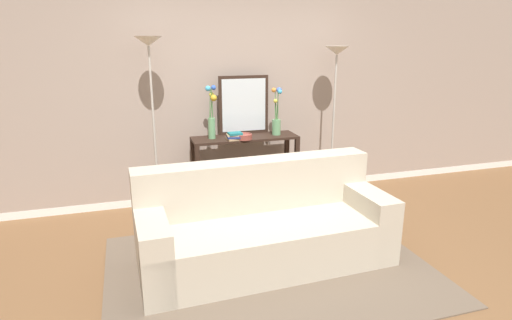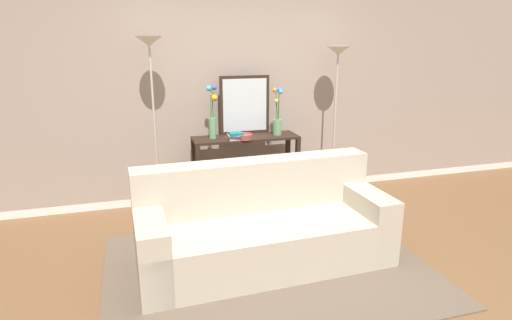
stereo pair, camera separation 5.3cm
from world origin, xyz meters
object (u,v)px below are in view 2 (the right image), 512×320
(fruit_bowl, at_px, (244,136))
(book_row_under_console, at_px, (222,202))
(book_stack, at_px, (235,136))
(couch, at_px, (263,228))
(floor_lamp_left, at_px, (151,78))
(floor_lamp_right, at_px, (337,81))
(wall_mirror, at_px, (245,105))
(vase_tall_flowers, at_px, (213,115))
(console_table, at_px, (246,159))
(vase_short_flowers, at_px, (278,118))

(fruit_bowl, bearing_deg, book_row_under_console, 154.33)
(book_stack, bearing_deg, couch, -92.68)
(couch, bearing_deg, floor_lamp_left, 122.03)
(floor_lamp_right, bearing_deg, wall_mirror, 168.78)
(couch, bearing_deg, floor_lamp_right, 44.77)
(floor_lamp_left, relative_size, vase_tall_flowers, 3.26)
(vase_tall_flowers, xyz_separation_m, book_stack, (0.23, -0.13, -0.23))
(floor_lamp_left, height_order, floor_lamp_right, floor_lamp_left)
(fruit_bowl, bearing_deg, wall_mirror, 73.99)
(wall_mirror, bearing_deg, book_row_under_console, -154.38)
(console_table, distance_m, book_stack, 0.36)
(console_table, distance_m, book_row_under_console, 0.60)
(couch, height_order, vase_tall_flowers, vase_tall_flowers)
(couch, bearing_deg, vase_short_flowers, 66.17)
(fruit_bowl, relative_size, book_row_under_console, 0.44)
(couch, bearing_deg, vase_tall_flowers, 96.99)
(floor_lamp_right, bearing_deg, floor_lamp_left, -180.00)
(floor_lamp_left, relative_size, fruit_bowl, 10.33)
(vase_tall_flowers, bearing_deg, book_row_under_console, -14.12)
(vase_tall_flowers, height_order, book_stack, vase_tall_flowers)
(fruit_bowl, relative_size, book_stack, 1.00)
(couch, distance_m, console_table, 1.39)
(vase_short_flowers, bearing_deg, fruit_bowl, -165.36)
(console_table, height_order, book_stack, book_stack)
(couch, xyz_separation_m, vase_short_flowers, (0.59, 1.34, 0.72))
(floor_lamp_left, bearing_deg, vase_short_flowers, 1.85)
(book_row_under_console, bearing_deg, floor_lamp_left, -175.81)
(floor_lamp_left, height_order, vase_short_flowers, floor_lamp_left)
(couch, relative_size, floor_lamp_left, 1.13)
(console_table, distance_m, vase_short_flowers, 0.60)
(vase_tall_flowers, bearing_deg, floor_lamp_right, -2.85)
(floor_lamp_left, xyz_separation_m, wall_mirror, (1.05, 0.21, -0.35))
(floor_lamp_left, xyz_separation_m, vase_short_flowers, (1.40, 0.05, -0.49))
(console_table, height_order, fruit_bowl, fruit_bowl)
(book_stack, bearing_deg, vase_short_flowers, 11.22)
(console_table, xyz_separation_m, wall_mirror, (0.03, 0.16, 0.60))
(couch, height_order, book_row_under_console, couch)
(floor_lamp_right, bearing_deg, book_row_under_console, 177.82)
(wall_mirror, xyz_separation_m, vase_short_flowers, (0.35, -0.17, -0.14))
(vase_short_flowers, bearing_deg, vase_tall_flowers, 177.88)
(couch, distance_m, book_stack, 1.36)
(floor_lamp_left, relative_size, book_stack, 10.34)
(console_table, xyz_separation_m, floor_lamp_left, (-1.02, -0.05, 0.96))
(console_table, bearing_deg, wall_mirror, 77.99)
(floor_lamp_left, distance_m, fruit_bowl, 1.18)
(couch, xyz_separation_m, book_stack, (0.06, 1.23, 0.56))
(floor_lamp_right, bearing_deg, console_table, 177.24)
(floor_lamp_left, distance_m, book_stack, 1.09)
(console_table, xyz_separation_m, book_stack, (-0.15, -0.11, 0.30))
(floor_lamp_right, distance_m, fruit_bowl, 1.28)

